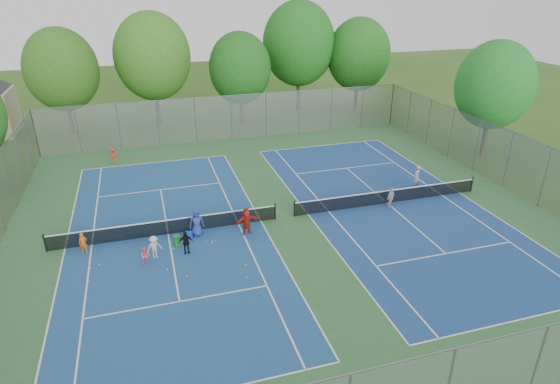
# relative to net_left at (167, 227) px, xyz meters

# --- Properties ---
(ground) EXTENTS (120.00, 120.00, 0.00)m
(ground) POSITION_rel_net_left_xyz_m (7.00, 0.00, -0.46)
(ground) COLOR #32581B
(ground) RESTS_ON ground
(court_pad) EXTENTS (32.00, 32.00, 0.01)m
(court_pad) POSITION_rel_net_left_xyz_m (7.00, 0.00, -0.45)
(court_pad) COLOR #2E6234
(court_pad) RESTS_ON ground
(court_left) EXTENTS (10.97, 23.77, 0.01)m
(court_left) POSITION_rel_net_left_xyz_m (0.00, 0.00, -0.44)
(court_left) COLOR navy
(court_left) RESTS_ON court_pad
(court_right) EXTENTS (10.97, 23.77, 0.01)m
(court_right) POSITION_rel_net_left_xyz_m (14.00, 0.00, -0.44)
(court_right) COLOR navy
(court_right) RESTS_ON court_pad
(net_left) EXTENTS (12.87, 0.10, 0.91)m
(net_left) POSITION_rel_net_left_xyz_m (0.00, 0.00, 0.00)
(net_left) COLOR black
(net_left) RESTS_ON ground
(net_right) EXTENTS (12.87, 0.10, 0.91)m
(net_right) POSITION_rel_net_left_xyz_m (14.00, 0.00, 0.00)
(net_right) COLOR black
(net_right) RESTS_ON ground
(fence_north) EXTENTS (32.00, 0.10, 4.00)m
(fence_north) POSITION_rel_net_left_xyz_m (7.00, 16.00, 1.54)
(fence_north) COLOR gray
(fence_north) RESTS_ON ground
(fence_east) EXTENTS (0.10, 32.00, 4.00)m
(fence_east) POSITION_rel_net_left_xyz_m (23.00, 0.00, 1.54)
(fence_east) COLOR gray
(fence_east) RESTS_ON ground
(tree_nw) EXTENTS (6.40, 6.40, 9.58)m
(tree_nw) POSITION_rel_net_left_xyz_m (-7.00, 22.00, 5.44)
(tree_nw) COLOR #443326
(tree_nw) RESTS_ON ground
(tree_nl) EXTENTS (7.20, 7.20, 10.69)m
(tree_nl) POSITION_rel_net_left_xyz_m (1.00, 23.00, 6.09)
(tree_nl) COLOR #443326
(tree_nl) RESTS_ON ground
(tree_nc) EXTENTS (6.00, 6.00, 8.85)m
(tree_nc) POSITION_rel_net_left_xyz_m (9.00, 21.00, 4.94)
(tree_nc) COLOR #443326
(tree_nc) RESTS_ON ground
(tree_nr) EXTENTS (7.60, 7.60, 11.42)m
(tree_nr) POSITION_rel_net_left_xyz_m (16.00, 24.00, 6.59)
(tree_nr) COLOR #443326
(tree_nr) RESTS_ON ground
(tree_ne) EXTENTS (6.60, 6.60, 9.77)m
(tree_ne) POSITION_rel_net_left_xyz_m (22.00, 22.00, 5.51)
(tree_ne) COLOR #443326
(tree_ne) RESTS_ON ground
(tree_side_e) EXTENTS (6.00, 6.00, 9.20)m
(tree_side_e) POSITION_rel_net_left_xyz_m (26.00, 6.00, 5.29)
(tree_side_e) COLOR #443326
(tree_side_e) RESTS_ON ground
(ball_crate) EXTENTS (0.48, 0.48, 0.34)m
(ball_crate) POSITION_rel_net_left_xyz_m (1.11, -0.72, -0.28)
(ball_crate) COLOR blue
(ball_crate) RESTS_ON ground
(ball_hopper) EXTENTS (0.39, 0.39, 0.62)m
(ball_hopper) POSITION_rel_net_left_xyz_m (0.40, -1.41, -0.14)
(ball_hopper) COLOR #248727
(ball_hopper) RESTS_ON ground
(student_a) EXTENTS (0.44, 0.30, 1.17)m
(student_a) POSITION_rel_net_left_xyz_m (-4.42, -0.70, 0.13)
(student_a) COLOR orange
(student_a) RESTS_ON ground
(student_b) EXTENTS (0.59, 0.51, 1.04)m
(student_b) POSITION_rel_net_left_xyz_m (-1.30, -2.85, 0.06)
(student_b) COLOR #FF6391
(student_b) RESTS_ON ground
(student_c) EXTENTS (0.93, 0.71, 1.27)m
(student_c) POSITION_rel_net_left_xyz_m (-0.83, -2.28, 0.18)
(student_c) COLOR beige
(student_c) RESTS_ON ground
(student_d) EXTENTS (0.76, 0.32, 1.30)m
(student_d) POSITION_rel_net_left_xyz_m (0.79, -2.32, 0.19)
(student_d) COLOR black
(student_d) RESTS_ON ground
(student_e) EXTENTS (0.81, 0.53, 1.65)m
(student_e) POSITION_rel_net_left_xyz_m (1.60, -0.60, 0.37)
(student_e) COLOR #283A93
(student_e) RESTS_ON ground
(student_f) EXTENTS (1.56, 0.82, 1.61)m
(student_f) POSITION_rel_net_left_xyz_m (4.35, -1.23, 0.35)
(student_f) COLOR #AE2118
(student_f) RESTS_ON ground
(child_far_baseline) EXTENTS (0.82, 0.53, 1.19)m
(child_far_baseline) POSITION_rel_net_left_xyz_m (-3.18, 12.87, 0.14)
(child_far_baseline) COLOR red
(child_far_baseline) RESTS_ON ground
(instructor) EXTENTS (0.76, 0.68, 1.74)m
(instructor) POSITION_rel_net_left_xyz_m (16.98, 1.52, 0.42)
(instructor) COLOR gray
(instructor) RESTS_ON ground
(teen_court_b) EXTENTS (0.85, 0.67, 1.35)m
(teen_court_b) POSITION_rel_net_left_xyz_m (13.90, -0.54, 0.22)
(teen_court_b) COLOR beige
(teen_court_b) RESTS_ON ground
(tennis_ball_0) EXTENTS (0.07, 0.07, 0.07)m
(tennis_ball_0) POSITION_rel_net_left_xyz_m (2.26, -1.54, -0.42)
(tennis_ball_0) COLOR #CFD631
(tennis_ball_0) RESTS_ON ground
(tennis_ball_1) EXTENTS (0.07, 0.07, 0.07)m
(tennis_ball_1) POSITION_rel_net_left_xyz_m (2.24, -1.76, -0.42)
(tennis_ball_1) COLOR #BBE134
(tennis_ball_1) RESTS_ON ground
(tennis_ball_2) EXTENTS (0.07, 0.07, 0.07)m
(tennis_ball_2) POSITION_rel_net_left_xyz_m (2.46, -1.52, -0.42)
(tennis_ball_2) COLOR #B3D631
(tennis_ball_2) RESTS_ON ground
(tennis_ball_3) EXTENTS (0.07, 0.07, 0.07)m
(tennis_ball_3) POSITION_rel_net_left_xyz_m (3.54, -4.40, -0.42)
(tennis_ball_3) COLOR #CBF037
(tennis_ball_3) RESTS_ON ground
(tennis_ball_4) EXTENTS (0.07, 0.07, 0.07)m
(tennis_ball_4) POSITION_rel_net_left_xyz_m (-4.03, -2.44, -0.42)
(tennis_ball_4) COLOR #CADB33
(tennis_ball_4) RESTS_ON ground
(tennis_ball_5) EXTENTS (0.07, 0.07, 0.07)m
(tennis_ball_5) POSITION_rel_net_left_xyz_m (0.14, -1.73, -0.42)
(tennis_ball_5) COLOR #CBF338
(tennis_ball_5) RESTS_ON ground
(tennis_ball_6) EXTENTS (0.07, 0.07, 0.07)m
(tennis_ball_6) POSITION_rel_net_left_xyz_m (1.92, -1.49, -0.42)
(tennis_ball_6) COLOR #BBDE33
(tennis_ball_6) RESTS_ON ground
(tennis_ball_7) EXTENTS (0.07, 0.07, 0.07)m
(tennis_ball_7) POSITION_rel_net_left_xyz_m (-3.63, -2.24, -0.42)
(tennis_ball_7) COLOR #D5E435
(tennis_ball_7) RESTS_ON ground
(tennis_ball_8) EXTENTS (0.07, 0.07, 0.07)m
(tennis_ball_8) POSITION_rel_net_left_xyz_m (3.35, -5.52, -0.42)
(tennis_ball_8) COLOR #BAD130
(tennis_ball_8) RESTS_ON ground
(tennis_ball_9) EXTENTS (0.07, 0.07, 0.07)m
(tennis_ball_9) POSITION_rel_net_left_xyz_m (-0.33, -3.68, -0.42)
(tennis_ball_9) COLOR #D6F438
(tennis_ball_9) RESTS_ON ground
(tennis_ball_10) EXTENTS (0.07, 0.07, 0.07)m
(tennis_ball_10) POSITION_rel_net_left_xyz_m (0.54, -4.54, -0.42)
(tennis_ball_10) COLOR yellow
(tennis_ball_10) RESTS_ON ground
(tennis_ball_11) EXTENTS (0.07, 0.07, 0.07)m
(tennis_ball_11) POSITION_rel_net_left_xyz_m (-4.03, -3.62, -0.42)
(tennis_ball_11) COLOR #A3C62E
(tennis_ball_11) RESTS_ON ground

